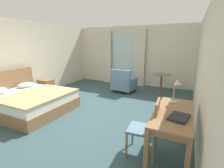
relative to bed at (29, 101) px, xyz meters
name	(u,v)px	position (x,y,z in m)	size (l,w,h in m)	color
ground	(88,114)	(1.50, 0.58, -0.33)	(5.84, 7.77, 0.10)	#334C51
wall_back	(132,56)	(1.50, 4.21, 1.00)	(5.44, 0.12, 2.56)	beige
wall_left	(17,61)	(-1.15, 0.58, 1.00)	(0.12, 7.37, 2.56)	beige
wall_right	(206,73)	(4.16, 0.58, 1.00)	(0.12, 7.37, 2.56)	beige
balcony_glass_door	(123,59)	(1.12, 4.13, 0.84)	(1.11, 0.02, 2.25)	silver
curtain_panel_left	(107,57)	(0.35, 4.03, 0.91)	(0.41, 0.10, 2.38)	beige
curtain_panel_right	(139,58)	(1.89, 4.03, 0.91)	(0.47, 0.10, 2.38)	beige
bed	(29,101)	(0.00, 0.00, 0.00)	(2.03, 1.80, 1.05)	olive
nightstand	(46,87)	(-0.79, 1.34, -0.01)	(0.47, 0.38, 0.54)	olive
writing_desk	(173,118)	(3.73, -0.32, 0.40)	(0.57, 1.36, 0.78)	olive
desk_chair	(148,126)	(3.37, -0.45, 0.24)	(0.48, 0.44, 0.96)	slate
desk_lamp	(176,87)	(3.70, 0.12, 0.78)	(0.19, 0.17, 0.45)	#B7B2A8
closed_book	(179,117)	(3.81, -0.53, 0.51)	(0.24, 0.34, 0.03)	#232328
armchair_by_window	(123,83)	(1.66, 2.80, 0.06)	(0.88, 0.81, 0.88)	slate
round_cafe_table	(161,79)	(2.99, 3.22, 0.26)	(0.62, 0.62, 0.74)	olive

